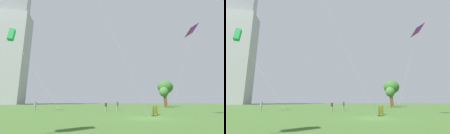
% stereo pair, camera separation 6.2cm
% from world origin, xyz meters
% --- Properties ---
extents(ground, '(280.00, 280.00, 0.00)m').
position_xyz_m(ground, '(0.00, 0.00, 0.00)').
color(ground, '#3D6028').
extents(person_standing_0, '(0.38, 0.38, 1.69)m').
position_xyz_m(person_standing_0, '(-0.54, 13.20, 0.98)').
color(person_standing_0, tan).
rests_on(person_standing_0, ground).
extents(person_standing_1, '(0.40, 0.40, 1.82)m').
position_xyz_m(person_standing_1, '(2.23, 14.66, 1.05)').
color(person_standing_1, tan).
rests_on(person_standing_1, ground).
extents(person_standing_2, '(0.38, 0.38, 1.70)m').
position_xyz_m(person_standing_2, '(-12.60, 18.65, 0.98)').
color(person_standing_2, gray).
rests_on(person_standing_2, ground).
extents(kite_flying_0, '(9.81, 5.71, 14.77)m').
position_xyz_m(kite_flying_0, '(-17.46, 16.57, 13.55)').
color(kite_flying_0, silver).
rests_on(kite_flying_0, ground).
extents(kite_flying_4, '(1.91, 6.05, 11.69)m').
position_xyz_m(kite_flying_4, '(7.50, 0.41, 10.99)').
color(kite_flying_4, silver).
rests_on(kite_flying_4, ground).
extents(park_tree_0, '(2.57, 2.57, 5.77)m').
position_xyz_m(park_tree_0, '(20.00, 24.12, 4.31)').
color(park_tree_0, brown).
rests_on(park_tree_0, ground).
extents(park_tree_1, '(5.38, 5.38, 9.20)m').
position_xyz_m(park_tree_1, '(28.12, 34.25, 6.78)').
color(park_tree_1, brown).
rests_on(park_tree_1, ground).
extents(distant_highrise_0, '(27.20, 17.51, 55.95)m').
position_xyz_m(distant_highrise_0, '(-40.62, 95.14, 27.97)').
color(distant_highrise_0, '#A8A8AD').
rests_on(distant_highrise_0, ground).
extents(distant_highrise_1, '(26.54, 23.89, 85.85)m').
position_xyz_m(distant_highrise_1, '(-44.96, 107.19, 42.93)').
color(distant_highrise_1, '#A8A8AD').
rests_on(distant_highrise_1, ground).
extents(event_banner, '(1.89, 1.93, 1.20)m').
position_xyz_m(event_banner, '(2.94, 2.99, 0.64)').
color(event_banner, '#4C4C4C').
rests_on(event_banner, ground).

